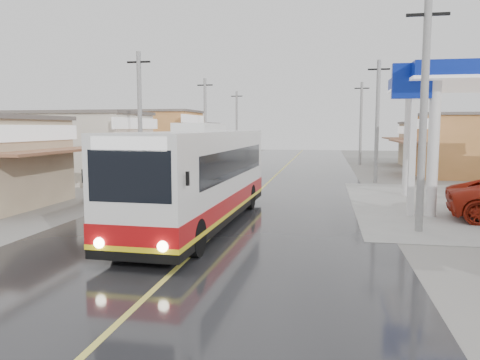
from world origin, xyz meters
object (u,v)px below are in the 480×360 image
Objects in this scene: cyclist at (185,184)px; tricycle_near at (111,175)px; second_bus at (235,152)px; tricycle_far at (155,163)px; coach_bus at (202,177)px; tyre_stack at (94,197)px.

cyclist is 4.49m from tricycle_near.
cyclist is (0.13, -14.80, -0.97)m from second_bus.
tricycle_far is at bearing 112.99° from tricycle_near.
coach_bus is 1.35× the size of second_bus.
second_bus is at bearing 78.93° from tyre_stack.
cyclist is 0.73× the size of tricycle_near.
tricycle_near is at bearing -113.81° from second_bus.
cyclist is 2.06× the size of tyre_stack.
cyclist reaches higher than tyre_stack.
tricycle_near is (-7.47, 7.91, -0.87)m from coach_bus.
second_bus reaches higher than tricycle_near.
cyclist is 0.80× the size of tricycle_far.
cyclist is (-3.01, 7.55, -1.22)m from coach_bus.
tricycle_far is (-5.32, 9.68, 0.34)m from cyclist.
tyre_stack is (0.80, -3.57, -0.73)m from tricycle_near.
tricycle_near reaches higher than tricycle_far.
second_bus is 10.07× the size of tyre_stack.
cyclist is at bearing -96.62° from second_bus.
second_bus reaches higher than tyre_stack.
tricycle_far is (-8.33, 17.22, -0.88)m from coach_bus.
second_bus is at bearing 51.46° from tricycle_far.
tricycle_near is 9.36m from tricycle_far.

